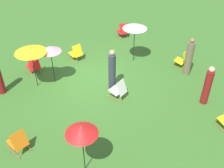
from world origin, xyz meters
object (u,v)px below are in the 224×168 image
(deckchair_1, at_px, (34,66))
(person_3, at_px, (112,71))
(umbrella_3, at_px, (81,130))
(person_2, at_px, (207,86))
(deckchair_7, at_px, (123,31))
(umbrella_1, at_px, (50,49))
(deckchair_3, at_px, (76,53))
(umbrella_0, at_px, (135,26))
(person_0, at_px, (189,58))
(umbrella_2, at_px, (30,50))
(deckchair_0, at_px, (119,90))
(deckchair_5, at_px, (183,60))
(deckchair_9, at_px, (18,142))

(deckchair_1, bearing_deg, person_3, 124.18)
(umbrella_3, relative_size, person_2, 1.10)
(deckchair_7, relative_size, umbrella_1, 0.49)
(deckchair_7, xyz_separation_m, person_3, (3.56, 3.49, 0.50))
(deckchair_3, xyz_separation_m, umbrella_0, (-2.18, 1.85, 1.47))
(umbrella_3, relative_size, person_0, 1.04)
(umbrella_2, bearing_deg, umbrella_3, 80.96)
(umbrella_0, distance_m, person_0, 2.85)
(person_2, bearing_deg, umbrella_2, 147.70)
(deckchair_0, height_order, umbrella_3, umbrella_3)
(deckchair_3, height_order, deckchair_7, same)
(deckchair_7, relative_size, person_3, 0.47)
(deckchair_0, distance_m, deckchair_3, 3.67)
(umbrella_0, xyz_separation_m, umbrella_2, (4.72, -1.03, -0.06))
(umbrella_0, xyz_separation_m, umbrella_3, (5.50, 3.87, -0.13))
(deckchair_1, xyz_separation_m, deckchair_7, (-5.68, -0.32, 0.00))
(person_3, bearing_deg, deckchair_3, 128.48)
(deckchair_1, xyz_separation_m, umbrella_2, (0.35, 1.01, 1.41))
(deckchair_5, relative_size, person_3, 0.47)
(deckchair_7, relative_size, umbrella_2, 0.45)
(deckchair_9, xyz_separation_m, umbrella_3, (-1.25, 1.96, 1.34))
(umbrella_2, bearing_deg, person_0, 149.45)
(umbrella_1, relative_size, person_0, 0.98)
(person_0, bearing_deg, umbrella_3, 75.68)
(deckchair_1, relative_size, person_3, 0.46)
(deckchair_3, distance_m, umbrella_3, 6.75)
(deckchair_3, distance_m, umbrella_0, 3.21)
(deckchair_5, xyz_separation_m, umbrella_3, (6.95, 1.96, 1.34))
(person_0, bearing_deg, deckchair_5, -58.63)
(deckchair_7, distance_m, person_2, 6.71)
(deckchair_0, distance_m, deckchair_1, 4.31)
(deckchair_1, bearing_deg, person_2, 125.47)
(umbrella_2, bearing_deg, deckchair_3, -162.18)
(deckchair_1, xyz_separation_m, person_3, (-2.12, 3.17, 0.50))
(deckchair_9, xyz_separation_m, person_3, (-4.50, -0.79, 0.50))
(umbrella_2, bearing_deg, deckchair_0, 128.51)
(person_0, bearing_deg, deckchair_3, 11.18)
(deckchair_7, xyz_separation_m, deckchair_9, (8.07, 4.27, 0.00))
(deckchair_1, bearing_deg, deckchair_5, 146.19)
(deckchair_3, height_order, umbrella_3, umbrella_3)
(deckchair_9, relative_size, umbrella_3, 0.44)
(umbrella_2, bearing_deg, deckchair_9, 55.32)
(deckchair_1, relative_size, umbrella_2, 0.44)
(deckchair_7, distance_m, person_3, 5.01)
(deckchair_0, relative_size, person_2, 0.51)
(deckchair_1, relative_size, umbrella_0, 0.43)
(deckchair_0, distance_m, deckchair_9, 4.30)
(umbrella_0, bearing_deg, person_0, 115.10)
(deckchair_5, distance_m, person_3, 3.82)
(deckchair_0, height_order, person_0, person_0)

